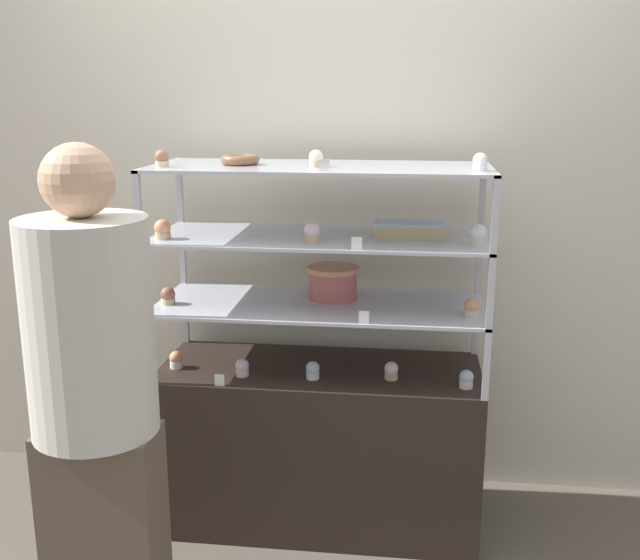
# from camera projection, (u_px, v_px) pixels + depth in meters

# --- Properties ---
(ground_plane) EXTENTS (20.00, 20.00, 0.00)m
(ground_plane) POSITION_uv_depth(u_px,v_px,m) (320.00, 516.00, 3.09)
(ground_plane) COLOR brown
(back_wall) EXTENTS (8.00, 0.05, 2.60)m
(back_wall) POSITION_uv_depth(u_px,v_px,m) (332.00, 189.00, 3.15)
(back_wall) COLOR beige
(back_wall) RESTS_ON ground_plane
(display_base) EXTENTS (1.25, 0.51, 0.65)m
(display_base) POSITION_uv_depth(u_px,v_px,m) (320.00, 443.00, 3.01)
(display_base) COLOR black
(display_base) RESTS_ON ground_plane
(display_riser_lower) EXTENTS (1.25, 0.51, 0.26)m
(display_riser_lower) POSITION_uv_depth(u_px,v_px,m) (320.00, 307.00, 2.87)
(display_riser_lower) COLOR #B7B7BC
(display_riser_lower) RESTS_ON display_base
(display_riser_middle) EXTENTS (1.25, 0.51, 0.26)m
(display_riser_middle) POSITION_uv_depth(u_px,v_px,m) (320.00, 240.00, 2.81)
(display_riser_middle) COLOR #B7B7BC
(display_riser_middle) RESTS_ON display_riser_lower
(display_riser_upper) EXTENTS (1.25, 0.51, 0.26)m
(display_riser_upper) POSITION_uv_depth(u_px,v_px,m) (320.00, 170.00, 2.74)
(display_riser_upper) COLOR #B7B7BC
(display_riser_upper) RESTS_ON display_riser_middle
(layer_cake_centerpiece) EXTENTS (0.20, 0.20, 0.13)m
(layer_cake_centerpiece) POSITION_uv_depth(u_px,v_px,m) (333.00, 282.00, 2.92)
(layer_cake_centerpiece) COLOR #C66660
(layer_cake_centerpiece) RESTS_ON display_riser_lower
(sheet_cake_frosted) EXTENTS (0.26, 0.13, 0.06)m
(sheet_cake_frosted) POSITION_uv_depth(u_px,v_px,m) (410.00, 229.00, 2.78)
(sheet_cake_frosted) COLOR #DBBC84
(sheet_cake_frosted) RESTS_ON display_riser_middle
(cupcake_0) EXTENTS (0.05, 0.05, 0.07)m
(cupcake_0) POSITION_uv_depth(u_px,v_px,m) (176.00, 360.00, 2.92)
(cupcake_0) COLOR white
(cupcake_0) RESTS_ON display_base
(cupcake_1) EXTENTS (0.05, 0.05, 0.07)m
(cupcake_1) POSITION_uv_depth(u_px,v_px,m) (242.00, 368.00, 2.84)
(cupcake_1) COLOR beige
(cupcake_1) RESTS_ON display_base
(cupcake_2) EXTENTS (0.05, 0.05, 0.07)m
(cupcake_2) POSITION_uv_depth(u_px,v_px,m) (313.00, 370.00, 2.81)
(cupcake_2) COLOR white
(cupcake_2) RESTS_ON display_base
(cupcake_3) EXTENTS (0.05, 0.05, 0.07)m
(cupcake_3) POSITION_uv_depth(u_px,v_px,m) (391.00, 371.00, 2.81)
(cupcake_3) COLOR #CCB28C
(cupcake_3) RESTS_ON display_base
(cupcake_4) EXTENTS (0.05, 0.05, 0.07)m
(cupcake_4) POSITION_uv_depth(u_px,v_px,m) (466.00, 379.00, 2.72)
(cupcake_4) COLOR white
(cupcake_4) RESTS_ON display_base
(price_tag_0) EXTENTS (0.04, 0.00, 0.04)m
(price_tag_0) POSITION_uv_depth(u_px,v_px,m) (219.00, 380.00, 2.74)
(price_tag_0) COLOR white
(price_tag_0) RESTS_ON display_base
(cupcake_5) EXTENTS (0.06, 0.06, 0.07)m
(cupcake_5) POSITION_uv_depth(u_px,v_px,m) (168.00, 296.00, 2.85)
(cupcake_5) COLOR #CCB28C
(cupcake_5) RESTS_ON display_riser_lower
(cupcake_6) EXTENTS (0.06, 0.06, 0.07)m
(cupcake_6) POSITION_uv_depth(u_px,v_px,m) (472.00, 308.00, 2.70)
(cupcake_6) COLOR beige
(cupcake_6) RESTS_ON display_riser_lower
(price_tag_1) EXTENTS (0.04, 0.00, 0.04)m
(price_tag_1) POSITION_uv_depth(u_px,v_px,m) (364.00, 317.00, 2.61)
(price_tag_1) COLOR white
(price_tag_1) RESTS_ON display_riser_lower
(cupcake_7) EXTENTS (0.06, 0.06, 0.07)m
(cupcake_7) POSITION_uv_depth(u_px,v_px,m) (163.00, 230.00, 2.74)
(cupcake_7) COLOR #CCB28C
(cupcake_7) RESTS_ON display_riser_middle
(cupcake_8) EXTENTS (0.06, 0.06, 0.07)m
(cupcake_8) POSITION_uv_depth(u_px,v_px,m) (312.00, 232.00, 2.69)
(cupcake_8) COLOR #CCB28C
(cupcake_8) RESTS_ON display_riser_middle
(cupcake_9) EXTENTS (0.06, 0.06, 0.07)m
(cupcake_9) POSITION_uv_depth(u_px,v_px,m) (478.00, 235.00, 2.63)
(cupcake_9) COLOR beige
(cupcake_9) RESTS_ON display_riser_middle
(price_tag_2) EXTENTS (0.04, 0.00, 0.04)m
(price_tag_2) POSITION_uv_depth(u_px,v_px,m) (357.00, 243.00, 2.55)
(price_tag_2) COLOR white
(price_tag_2) RESTS_ON display_riser_middle
(cupcake_10) EXTENTS (0.05, 0.05, 0.06)m
(cupcake_10) POSITION_uv_depth(u_px,v_px,m) (162.00, 159.00, 2.68)
(cupcake_10) COLOR #CCB28C
(cupcake_10) RESTS_ON display_riser_upper
(cupcake_11) EXTENTS (0.05, 0.05, 0.06)m
(cupcake_11) POSITION_uv_depth(u_px,v_px,m) (316.00, 159.00, 2.68)
(cupcake_11) COLOR #CCB28C
(cupcake_11) RESTS_ON display_riser_upper
(cupcake_12) EXTENTS (0.05, 0.05, 0.06)m
(cupcake_12) POSITION_uv_depth(u_px,v_px,m) (480.00, 162.00, 2.55)
(cupcake_12) COLOR white
(cupcake_12) RESTS_ON display_riser_upper
(price_tag_3) EXTENTS (0.04, 0.00, 0.04)m
(price_tag_3) POSITION_uv_depth(u_px,v_px,m) (324.00, 166.00, 2.50)
(price_tag_3) COLOR white
(price_tag_3) RESTS_ON display_riser_upper
(donut_glazed) EXTENTS (0.14, 0.14, 0.04)m
(donut_glazed) POSITION_uv_depth(u_px,v_px,m) (240.00, 160.00, 2.77)
(donut_glazed) COLOR brown
(donut_glazed) RESTS_ON display_riser_upper
(customer_figure) EXTENTS (0.37, 0.37, 1.57)m
(customer_figure) POSITION_uv_depth(u_px,v_px,m) (95.00, 396.00, 2.18)
(customer_figure) COLOR brown
(customer_figure) RESTS_ON ground_plane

